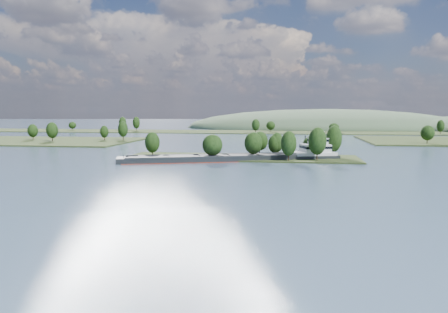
# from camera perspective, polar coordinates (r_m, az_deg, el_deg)

# --- Properties ---
(ground) EXTENTS (1800.00, 1800.00, 0.00)m
(ground) POSITION_cam_1_polar(r_m,az_deg,el_deg) (130.65, -0.62, -3.08)
(ground) COLOR #394D64
(ground) RESTS_ON ground
(tree_island) EXTENTS (100.00, 33.37, 14.87)m
(tree_island) POSITION_cam_1_polar(r_m,az_deg,el_deg) (187.47, 4.24, 0.92)
(tree_island) COLOR #232F15
(tree_island) RESTS_ON ground
(back_shoreline) EXTENTS (900.00, 60.00, 15.57)m
(back_shoreline) POSITION_cam_1_polar(r_m,az_deg,el_deg) (407.76, 6.75, 3.22)
(back_shoreline) COLOR #232F15
(back_shoreline) RESTS_ON ground
(hill_west) EXTENTS (320.00, 160.00, 44.00)m
(hill_west) POSITION_cam_1_polar(r_m,az_deg,el_deg) (509.27, 13.03, 3.61)
(hill_west) COLOR #3B5137
(hill_west) RESTS_ON ground
(cargo_barge) EXTENTS (90.24, 39.34, 12.38)m
(cargo_barge) POSITION_cam_1_polar(r_m,az_deg,el_deg) (181.00, 2.93, -0.02)
(cargo_barge) COLOR black
(cargo_barge) RESTS_ON ground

